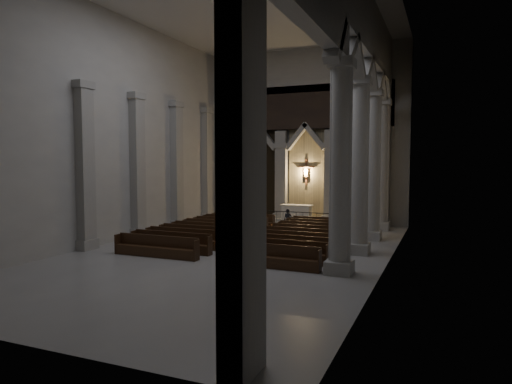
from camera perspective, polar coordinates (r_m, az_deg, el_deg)
room at (r=21.73m, az=-2.58°, el=12.72°), size 24.00×24.10×12.00m
sanctuary_wall at (r=32.37m, az=6.24°, el=8.04°), size 14.00×0.77×12.00m
right_arcade at (r=21.38m, az=12.87°, el=13.39°), size 1.00×24.00×12.00m
left_pilasters at (r=27.90m, az=-12.09°, el=3.08°), size 0.60×13.00×8.03m
sanctuary_step at (r=31.67m, az=5.68°, el=-3.72°), size 8.50×2.60×0.15m
altar at (r=31.68m, az=5.10°, el=-2.58°), size 2.16×0.86×1.09m
altar_rail at (r=30.49m, az=5.04°, el=-3.01°), size 4.67×0.09×0.92m
candle_stand_left at (r=31.47m, az=-0.42°, el=-3.27°), size 0.21×0.21×1.24m
candle_stand_right at (r=29.64m, az=9.27°, el=-3.62°), size 0.26×0.26×1.53m
pews at (r=23.72m, az=-0.37°, el=-5.71°), size 9.62×9.84×0.94m
worshipper at (r=27.75m, az=3.99°, el=-3.54°), size 0.53×0.38×1.36m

